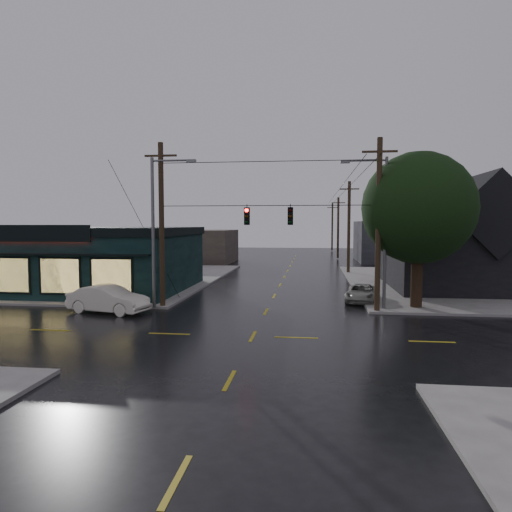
# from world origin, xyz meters

# --- Properties ---
(ground_plane) EXTENTS (160.00, 160.00, 0.00)m
(ground_plane) POSITION_xyz_m (0.00, 0.00, 0.00)
(ground_plane) COLOR black
(sidewalk_nw) EXTENTS (28.00, 28.00, 0.15)m
(sidewalk_nw) POSITION_xyz_m (-20.00, 20.00, 0.07)
(sidewalk_nw) COLOR slate
(sidewalk_nw) RESTS_ON ground
(pizza_shop) EXTENTS (16.30, 12.34, 4.90)m
(pizza_shop) POSITION_xyz_m (-15.00, 12.94, 2.56)
(pizza_shop) COLOR black
(pizza_shop) RESTS_ON ground
(ne_building) EXTENTS (12.60, 11.60, 8.75)m
(ne_building) POSITION_xyz_m (15.00, 17.00, 4.47)
(ne_building) COLOR black
(ne_building) RESTS_ON ground
(corner_tree) EXTENTS (6.77, 6.77, 9.41)m
(corner_tree) POSITION_xyz_m (9.04, 7.98, 6.15)
(corner_tree) COLOR black
(corner_tree) RESTS_ON ground
(utility_pole_nw) EXTENTS (2.00, 0.32, 10.15)m
(utility_pole_nw) POSITION_xyz_m (-6.50, 6.50, 0.00)
(utility_pole_nw) COLOR black
(utility_pole_nw) RESTS_ON ground
(utility_pole_ne) EXTENTS (2.00, 0.32, 10.15)m
(utility_pole_ne) POSITION_xyz_m (6.50, 6.50, 0.00)
(utility_pole_ne) COLOR black
(utility_pole_ne) RESTS_ON ground
(utility_pole_far_a) EXTENTS (2.00, 0.32, 9.65)m
(utility_pole_far_a) POSITION_xyz_m (6.50, 28.00, 0.00)
(utility_pole_far_a) COLOR black
(utility_pole_far_a) RESTS_ON ground
(utility_pole_far_b) EXTENTS (2.00, 0.32, 9.15)m
(utility_pole_far_b) POSITION_xyz_m (6.50, 48.00, 0.00)
(utility_pole_far_b) COLOR black
(utility_pole_far_b) RESTS_ON ground
(utility_pole_far_c) EXTENTS (2.00, 0.32, 9.15)m
(utility_pole_far_c) POSITION_xyz_m (6.50, 68.00, 0.00)
(utility_pole_far_c) COLOR black
(utility_pole_far_c) RESTS_ON ground
(span_signal_assembly) EXTENTS (13.00, 0.48, 1.23)m
(span_signal_assembly) POSITION_xyz_m (0.10, 6.50, 5.70)
(span_signal_assembly) COLOR black
(span_signal_assembly) RESTS_ON ground
(streetlight_nw) EXTENTS (5.40, 0.30, 9.15)m
(streetlight_nw) POSITION_xyz_m (-6.80, 5.80, 0.00)
(streetlight_nw) COLOR #5D5F61
(streetlight_nw) RESTS_ON ground
(streetlight_ne) EXTENTS (5.40, 0.30, 9.15)m
(streetlight_ne) POSITION_xyz_m (7.00, 7.20, 0.00)
(streetlight_ne) COLOR #5D5F61
(streetlight_ne) RESTS_ON ground
(bg_building_west) EXTENTS (12.00, 10.00, 4.40)m
(bg_building_west) POSITION_xyz_m (-14.00, 40.00, 2.20)
(bg_building_west) COLOR #3D302C
(bg_building_west) RESTS_ON ground
(bg_building_east) EXTENTS (14.00, 12.00, 5.60)m
(bg_building_east) POSITION_xyz_m (16.00, 45.00, 2.80)
(bg_building_east) COLOR #25252A
(bg_building_east) RESTS_ON ground
(sedan_cream) EXTENTS (5.14, 2.75, 1.61)m
(sedan_cream) POSITION_xyz_m (-9.13, 4.54, 0.80)
(sedan_cream) COLOR silver
(sedan_cream) RESTS_ON ground
(suv_silver) EXTENTS (2.61, 4.44, 1.16)m
(suv_silver) POSITION_xyz_m (6.00, 10.24, 0.58)
(suv_silver) COLOR gray
(suv_silver) RESTS_ON ground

